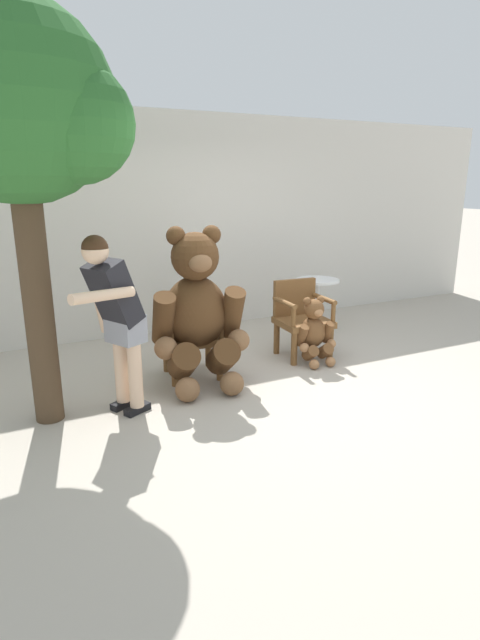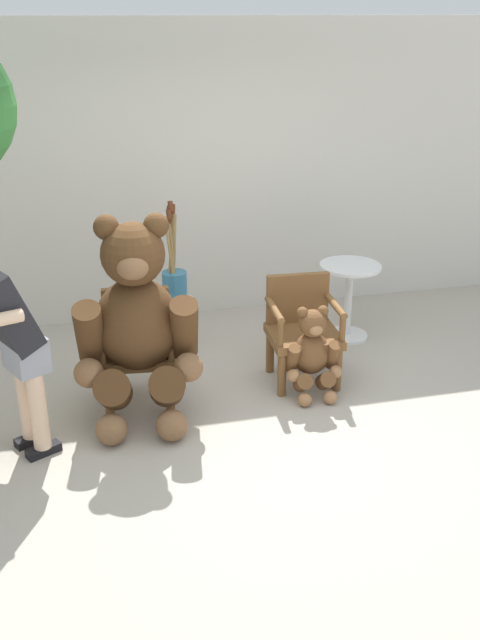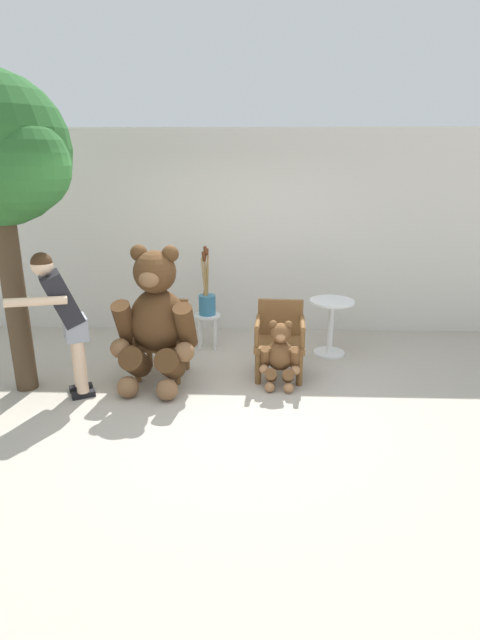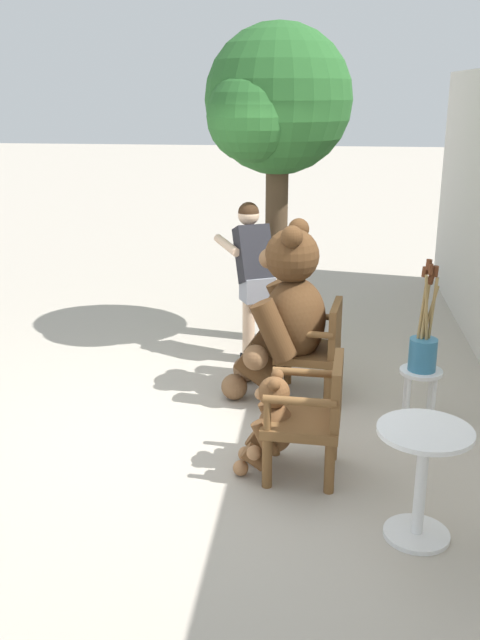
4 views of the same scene
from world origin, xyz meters
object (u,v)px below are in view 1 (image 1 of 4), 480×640
at_px(round_side_table, 317,300).
at_px(wooden_chair_left, 190,331).
at_px(wooden_chair_right, 301,316).
at_px(teddy_bear_small, 314,331).
at_px(white_stool, 199,317).
at_px(patio_tree, 26,112).
at_px(brush_bucket, 198,292).
at_px(person_visitor, 115,311).
at_px(teddy_bear_large, 197,309).

bearing_deg(round_side_table, wooden_chair_left, -161.73).
xyz_separation_m(wooden_chair_left, round_side_table, (2.02, 0.67, -0.01)).
relative_size(wooden_chair_left, wooden_chair_right, 1.00).
distance_m(wooden_chair_right, teddy_bear_small, 0.30).
relative_size(white_stool, patio_tree, 0.14).
distance_m(white_stool, brush_bucket, 0.31).
distance_m(wooden_chair_right, person_visitor, 2.35).
bearing_deg(white_stool, round_side_table, -6.65).
bearing_deg(white_stool, teddy_bear_large, -111.82).
distance_m(wooden_chair_right, brush_bucket, 1.27).
height_order(wooden_chair_left, white_stool, wooden_chair_left).
height_order(person_visitor, white_stool, person_visitor).
bearing_deg(teddy_bear_large, white_stool, 68.18).
xyz_separation_m(teddy_bear_large, patio_tree, (-1.36, -0.22, 1.67)).
relative_size(person_visitor, brush_bucket, 1.72).
bearing_deg(brush_bucket, teddy_bear_small, -51.23).
bearing_deg(person_visitor, white_stool, 48.55).
height_order(brush_bucket, patio_tree, patio_tree).
relative_size(person_visitor, round_side_table, 2.15).
height_order(wooden_chair_left, patio_tree, patio_tree).
relative_size(wooden_chair_left, teddy_bear_small, 1.16).
xyz_separation_m(person_visitor, brush_bucket, (1.30, 1.47, -0.26)).
xyz_separation_m(wooden_chair_right, person_visitor, (-2.21, -0.62, 0.46)).
bearing_deg(teddy_bear_large, wooden_chair_right, 11.00).
distance_m(teddy_bear_large, teddy_bear_small, 1.41).
bearing_deg(round_side_table, person_visitor, -155.96).
distance_m(white_stool, patio_tree, 3.06).
bearing_deg(round_side_table, patio_tree, -161.25).
bearing_deg(brush_bucket, patio_tree, -143.46).
xyz_separation_m(wooden_chair_left, white_stool, (0.43, 0.85, -0.11)).
xyz_separation_m(white_stool, round_side_table, (1.59, -0.19, 0.09)).
height_order(wooden_chair_right, round_side_table, wooden_chair_right).
relative_size(teddy_bear_large, brush_bucket, 1.72).
xyz_separation_m(teddy_bear_large, brush_bucket, (0.44, 1.12, -0.10)).
bearing_deg(patio_tree, person_visitor, -14.92).
distance_m(person_visitor, white_stool, 2.05).
bearing_deg(teddy_bear_large, brush_bucket, 68.31).
xyz_separation_m(wooden_chair_left, brush_bucket, (0.43, 0.85, 0.20)).
height_order(wooden_chair_left, person_visitor, person_visitor).
height_order(wooden_chair_right, brush_bucket, brush_bucket).
relative_size(teddy_bear_small, person_visitor, 0.48).
distance_m(round_side_table, patio_tree, 4.10).
bearing_deg(wooden_chair_left, person_visitor, -144.46).
height_order(wooden_chair_right, white_stool, wooden_chair_right).
bearing_deg(brush_bucket, teddy_bear_large, -111.69).
bearing_deg(wooden_chair_left, white_stool, 63.21).
bearing_deg(wooden_chair_right, wooden_chair_left, -179.99).
bearing_deg(round_side_table, teddy_bear_small, -125.67).
xyz_separation_m(wooden_chair_right, patio_tree, (-2.72, -0.49, 1.96)).
bearing_deg(brush_bucket, white_stool, -22.22).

